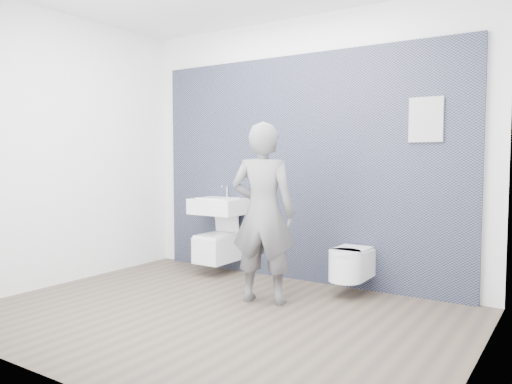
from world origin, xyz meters
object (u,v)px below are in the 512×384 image
Objects in this scene: toilet_rounded at (350,264)px; visitor at (263,213)px; toilet_square at (218,246)px; washbasin at (219,206)px.

visitor is (-0.58, -0.63, 0.51)m from toilet_rounded.
toilet_rounded is (1.61, -0.03, -0.01)m from toilet_square.
toilet_rounded is at bearing -0.97° from toilet_square.
visitor is at bearing -32.60° from toilet_square.
toilet_rounded is at bearing -1.83° from washbasin.
washbasin is at bearing 90.00° from toilet_square.
visitor is (1.03, -0.66, 0.51)m from toilet_square.
toilet_square is at bearing 179.03° from toilet_rounded.
toilet_square is 1.25× the size of toilet_rounded.
toilet_square is 1.61m from toilet_rounded.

